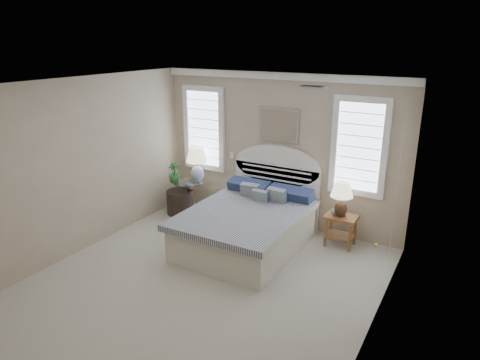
% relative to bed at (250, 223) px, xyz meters
% --- Properties ---
extents(floor, '(4.50, 5.00, 0.01)m').
position_rel_bed_xyz_m(floor, '(0.00, -1.46, -0.39)').
color(floor, '#B9B09E').
rests_on(floor, ground).
extents(ceiling, '(4.50, 5.00, 0.01)m').
position_rel_bed_xyz_m(ceiling, '(0.00, -1.46, 2.31)').
color(ceiling, white).
rests_on(ceiling, wall_back).
extents(wall_back, '(4.50, 0.02, 2.70)m').
position_rel_bed_xyz_m(wall_back, '(0.00, 1.04, 0.96)').
color(wall_back, tan).
rests_on(wall_back, floor).
extents(wall_left, '(0.02, 5.00, 2.70)m').
position_rel_bed_xyz_m(wall_left, '(-2.25, -1.46, 0.96)').
color(wall_left, tan).
rests_on(wall_left, floor).
extents(wall_right, '(0.02, 5.00, 2.70)m').
position_rel_bed_xyz_m(wall_right, '(2.25, -1.46, 0.96)').
color(wall_right, tan).
rests_on(wall_right, floor).
extents(crown_molding, '(4.50, 0.08, 0.12)m').
position_rel_bed_xyz_m(crown_molding, '(0.00, 1.00, 2.25)').
color(crown_molding, white).
rests_on(crown_molding, wall_back).
extents(hvac_vent, '(0.30, 0.20, 0.02)m').
position_rel_bed_xyz_m(hvac_vent, '(1.20, -0.66, 2.29)').
color(hvac_vent, '#B2B2B2').
rests_on(hvac_vent, ceiling).
extents(switch_plate, '(0.08, 0.01, 0.12)m').
position_rel_bed_xyz_m(switch_plate, '(-0.95, 1.03, 0.76)').
color(switch_plate, white).
rests_on(switch_plate, wall_back).
extents(window_left, '(0.90, 0.06, 1.60)m').
position_rel_bed_xyz_m(window_left, '(-1.55, 1.02, 1.21)').
color(window_left, silver).
rests_on(window_left, wall_back).
extents(window_right, '(0.90, 0.06, 1.60)m').
position_rel_bed_xyz_m(window_right, '(1.40, 1.02, 1.21)').
color(window_right, silver).
rests_on(window_right, wall_back).
extents(painting, '(0.74, 0.04, 0.58)m').
position_rel_bed_xyz_m(painting, '(0.00, 1.00, 1.43)').
color(painting, silver).
rests_on(painting, wall_back).
extents(closet_door, '(0.02, 1.80, 2.40)m').
position_rel_bed_xyz_m(closet_door, '(2.23, -0.26, 0.81)').
color(closet_door, white).
rests_on(closet_door, floor).
extents(bed, '(1.72, 2.28, 1.47)m').
position_rel_bed_xyz_m(bed, '(0.00, 0.00, 0.00)').
color(bed, silver).
rests_on(bed, floor).
extents(side_table_left, '(0.56, 0.56, 0.63)m').
position_rel_bed_xyz_m(side_table_left, '(-1.65, 0.59, 0.00)').
color(side_table_left, black).
rests_on(side_table_left, floor).
extents(nightstand_right, '(0.50, 0.40, 0.53)m').
position_rel_bed_xyz_m(nightstand_right, '(1.30, 0.69, 0.00)').
color(nightstand_right, '#995C32').
rests_on(nightstand_right, floor).
extents(floor_pot, '(0.66, 0.66, 0.45)m').
position_rel_bed_xyz_m(floor_pot, '(-1.80, 0.49, -0.16)').
color(floor_pot, black).
rests_on(floor_pot, floor).
extents(lamp_left, '(0.42, 0.42, 0.67)m').
position_rel_bed_xyz_m(lamp_left, '(-1.55, 0.74, 0.65)').
color(lamp_left, silver).
rests_on(lamp_left, side_table_left).
extents(lamp_right, '(0.39, 0.39, 0.58)m').
position_rel_bed_xyz_m(lamp_right, '(1.28, 0.66, 0.50)').
color(lamp_right, black).
rests_on(lamp_right, nightstand_right).
extents(potted_plant, '(0.27, 0.27, 0.38)m').
position_rel_bed_xyz_m(potted_plant, '(-1.87, 0.45, 0.44)').
color(potted_plant, '#37692A').
rests_on(potted_plant, side_table_left).
extents(books_left, '(0.19, 0.16, 0.04)m').
position_rel_bed_xyz_m(books_left, '(-1.47, 0.39, 0.27)').
color(books_left, '#A53029').
rests_on(books_left, side_table_left).
extents(books_right, '(0.25, 0.22, 0.08)m').
position_rel_bed_xyz_m(books_right, '(1.25, 0.69, 0.18)').
color(books_right, '#A53029').
rests_on(books_right, nightstand_right).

